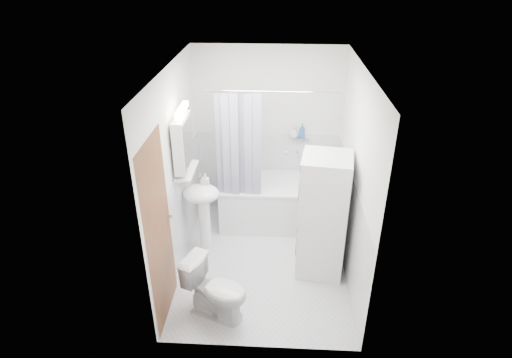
# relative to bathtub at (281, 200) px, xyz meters

# --- Properties ---
(floor) EXTENTS (2.60, 2.60, 0.00)m
(floor) POSITION_rel_bathtub_xyz_m (-0.22, -0.92, -0.35)
(floor) COLOR silver
(floor) RESTS_ON ground
(room_walls) EXTENTS (2.60, 2.60, 2.60)m
(room_walls) POSITION_rel_bathtub_xyz_m (-0.22, -0.92, 1.13)
(room_walls) COLOR white
(room_walls) RESTS_ON ground
(wainscot) EXTENTS (1.98, 2.58, 2.58)m
(wainscot) POSITION_rel_bathtub_xyz_m (-0.22, -0.63, 0.25)
(wainscot) COLOR white
(wainscot) RESTS_ON ground
(door) EXTENTS (0.05, 2.00, 2.00)m
(door) POSITION_rel_bathtub_xyz_m (-1.17, -1.47, 0.65)
(door) COLOR brown
(door) RESTS_ON ground
(bathtub) EXTENTS (1.69, 0.80, 0.64)m
(bathtub) POSITION_rel_bathtub_xyz_m (0.00, 0.00, 0.00)
(bathtub) COLOR white
(bathtub) RESTS_ON ground
(tub_spout) EXTENTS (0.04, 0.12, 0.04)m
(tub_spout) POSITION_rel_bathtub_xyz_m (0.20, 0.33, 0.61)
(tub_spout) COLOR silver
(tub_spout) RESTS_ON room_walls
(curtain_rod) EXTENTS (1.87, 0.02, 0.02)m
(curtain_rod) POSITION_rel_bathtub_xyz_m (-0.00, -0.34, 1.65)
(curtain_rod) COLOR silver
(curtain_rod) RESTS_ON room_walls
(shower_curtain) EXTENTS (0.55, 0.02, 1.45)m
(shower_curtain) POSITION_rel_bathtub_xyz_m (-0.56, -0.34, 0.90)
(shower_curtain) COLOR #141946
(shower_curtain) RESTS_ON curtain_rod
(sink) EXTENTS (0.44, 0.37, 1.04)m
(sink) POSITION_rel_bathtub_xyz_m (-0.97, -0.73, 0.35)
(sink) COLOR white
(sink) RESTS_ON ground
(medicine_cabinet) EXTENTS (0.13, 0.50, 0.71)m
(medicine_cabinet) POSITION_rel_bathtub_xyz_m (-1.12, -0.82, 1.21)
(medicine_cabinet) COLOR white
(medicine_cabinet) RESTS_ON room_walls
(shelf) EXTENTS (0.18, 0.54, 0.02)m
(shelf) POSITION_rel_bathtub_xyz_m (-1.11, -0.82, 0.85)
(shelf) COLOR silver
(shelf) RESTS_ON room_walls
(shower_caddy) EXTENTS (0.22, 0.06, 0.02)m
(shower_caddy) POSITION_rel_bathtub_xyz_m (0.25, 0.32, 0.80)
(shower_caddy) COLOR silver
(shower_caddy) RESTS_ON room_walls
(towel) EXTENTS (0.07, 0.35, 0.86)m
(towel) POSITION_rel_bathtub_xyz_m (-1.15, -0.57, 1.11)
(towel) COLOR #611810
(towel) RESTS_ON room_walls
(washer_dryer) EXTENTS (0.60, 0.60, 1.50)m
(washer_dryer) POSITION_rel_bathtub_xyz_m (0.46, -1.00, 0.40)
(washer_dryer) COLOR white
(washer_dryer) RESTS_ON ground
(toilet) EXTENTS (0.77, 0.60, 0.66)m
(toilet) POSITION_rel_bathtub_xyz_m (-0.67, -1.81, -0.02)
(toilet) COLOR white
(toilet) RESTS_ON ground
(soap_pump) EXTENTS (0.08, 0.17, 0.08)m
(soap_pump) POSITION_rel_bathtub_xyz_m (-0.93, -0.67, 0.60)
(soap_pump) COLOR gray
(soap_pump) RESTS_ON sink
(shelf_bottle) EXTENTS (0.07, 0.18, 0.07)m
(shelf_bottle) POSITION_rel_bathtub_xyz_m (-1.11, -0.97, 0.89)
(shelf_bottle) COLOR gray
(shelf_bottle) RESTS_ON shelf
(shelf_cup) EXTENTS (0.10, 0.09, 0.10)m
(shelf_cup) POSITION_rel_bathtub_xyz_m (-1.11, -0.70, 0.91)
(shelf_cup) COLOR gray
(shelf_cup) RESTS_ON shelf
(shampoo_a) EXTENTS (0.13, 0.17, 0.13)m
(shampoo_a) POSITION_rel_bathtub_xyz_m (0.13, 0.32, 0.87)
(shampoo_a) COLOR gray
(shampoo_a) RESTS_ON shower_caddy
(shampoo_b) EXTENTS (0.08, 0.21, 0.08)m
(shampoo_b) POSITION_rel_bathtub_xyz_m (0.25, 0.32, 0.85)
(shampoo_b) COLOR #266098
(shampoo_b) RESTS_ON shower_caddy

